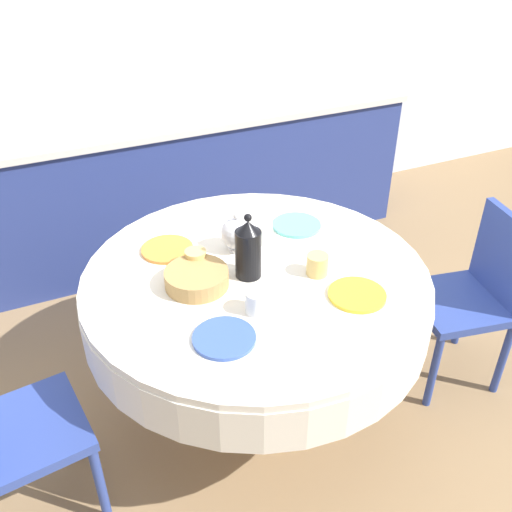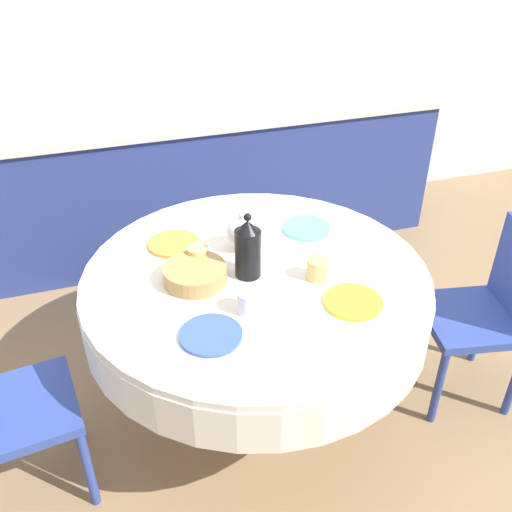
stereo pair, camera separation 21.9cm
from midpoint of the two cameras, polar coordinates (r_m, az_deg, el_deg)
The scene contains 17 objects.
ground_plane at distance 2.74m, azimuth -2.36°, elevation -14.85°, with size 12.00×12.00×0.00m, color #8E704C.
wall_back at distance 3.71m, azimuth -14.76°, elevation 20.78°, with size 7.00×0.05×2.60m.
kitchen_counter at distance 3.67m, azimuth -11.79°, elevation 6.88°, with size 3.24×0.64×0.90m.
dining_table at distance 2.31m, azimuth -2.72°, elevation -4.29°, with size 1.38×1.38×0.76m.
chair_left at distance 2.74m, azimuth 18.88°, elevation -3.42°, with size 0.47×0.47×0.85m.
chair_right at distance 2.25m, azimuth -26.89°, elevation -15.43°, with size 0.45×0.45×0.85m.
plate_near_left at distance 1.94m, azimuth -6.48°, elevation -8.28°, with size 0.22×0.22×0.01m, color #3856AD.
cup_near_left at distance 2.02m, azimuth -3.01°, elevation -4.71°, with size 0.09×0.09×0.09m, color white.
plate_near_right at distance 2.13m, azimuth 7.19°, elevation -3.96°, with size 0.22×0.22×0.01m, color yellow.
cup_near_right at distance 2.21m, azimuth 3.35°, elevation -0.97°, with size 0.09×0.09×0.09m, color #DBB766.
plate_far_left at distance 2.41m, azimuth -11.45°, elevation 0.59°, with size 0.22×0.22×0.01m, color orange.
cup_far_left at distance 2.26m, azimuth -8.81°, elevation -0.50°, with size 0.09×0.09×0.09m, color #DBB766.
plate_far_right at distance 2.54m, azimuth 1.63°, elevation 3.03°, with size 0.22×0.22×0.01m, color #60BCB7.
cup_far_right at distance 2.41m, azimuth -1.94°, elevation 2.27°, with size 0.09×0.09×0.09m, color white.
coffee_carafe at distance 2.16m, azimuth -3.65°, elevation 0.52°, with size 0.10×0.10×0.27m.
teapot at distance 2.34m, azimuth -4.54°, elevation 2.20°, with size 0.18×0.13×0.18m.
bread_basket at distance 2.17m, azimuth -8.84°, elevation -2.31°, with size 0.24×0.24×0.07m, color #AD844C.
Camera 1 is at (-0.76, -1.67, 2.05)m, focal length 40.00 mm.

